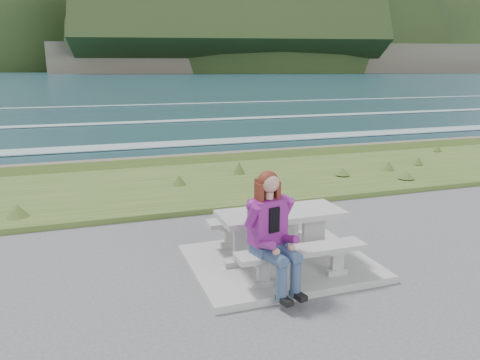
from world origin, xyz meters
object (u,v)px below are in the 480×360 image
Objects in this scene: bench_seaward at (262,223)px; seated_woman at (275,248)px; bench_landward at (301,255)px; picnic_table at (280,222)px.

bench_seaward is 1.62m from seated_woman.
bench_seaward is at bearing 90.00° from bench_landward.
bench_landward is 1.18× the size of seated_woman.
picnic_table is at bearing -90.00° from bench_seaward.
seated_woman reaches higher than picnic_table.
bench_seaward is 1.18× the size of seated_woman.
bench_landward is 1.00× the size of bench_seaward.
picnic_table is 0.95m from seated_woman.
picnic_table is 0.74m from bench_seaward.
picnic_table is 1.18× the size of seated_woman.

